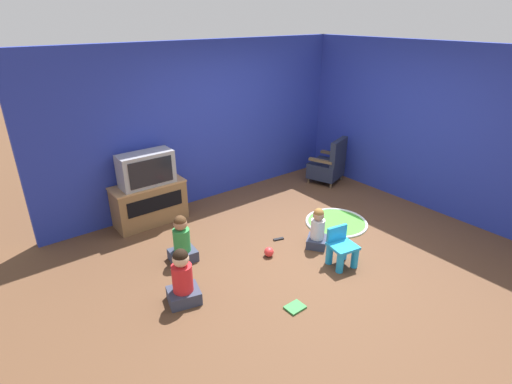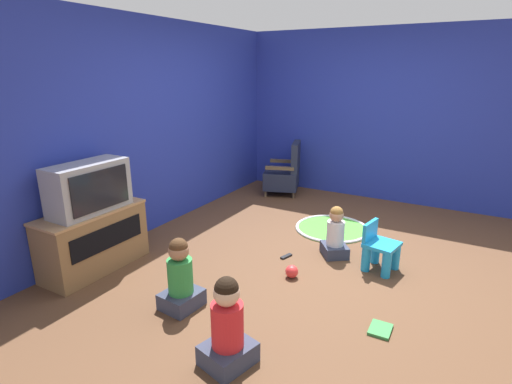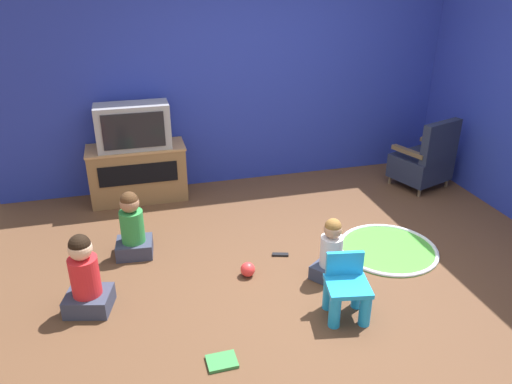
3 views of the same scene
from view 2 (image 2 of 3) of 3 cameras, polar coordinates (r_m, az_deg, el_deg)
ground_plane at (r=4.55m, az=9.08°, el=-8.53°), size 30.00×30.00×0.00m
wall_back at (r=5.08m, az=-15.19°, el=8.86°), size 5.40×0.12×2.55m
wall_right at (r=6.33m, az=20.74°, el=9.89°), size 0.12×5.22×2.55m
tv_cabinet at (r=4.35m, az=-22.19°, el=-6.20°), size 1.07×0.45×0.63m
television at (r=4.16m, az=-22.76°, el=0.60°), size 0.78×0.34×0.48m
black_armchair at (r=6.50m, az=4.11°, el=2.62°), size 0.72×0.69×0.85m
yellow_kid_chair at (r=4.25m, az=17.26°, el=-7.92°), size 0.37×0.35×0.49m
play_mat at (r=5.21m, az=10.81°, el=-5.13°), size 0.93×0.93×0.04m
child_watching_left at (r=3.49m, az=-10.75°, el=-11.97°), size 0.35×0.31×0.64m
child_watching_center at (r=4.42m, az=11.27°, el=-5.98°), size 0.38×0.37×0.57m
child_watching_right at (r=2.85m, az=-4.10°, el=-18.73°), size 0.40×0.37×0.66m
toy_ball at (r=3.99m, az=5.13°, el=-11.24°), size 0.13×0.13×0.13m
book at (r=3.43m, az=17.34°, el=-18.24°), size 0.21×0.16×0.02m
remote_control at (r=4.40m, az=4.34°, el=-9.15°), size 0.16×0.08×0.02m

